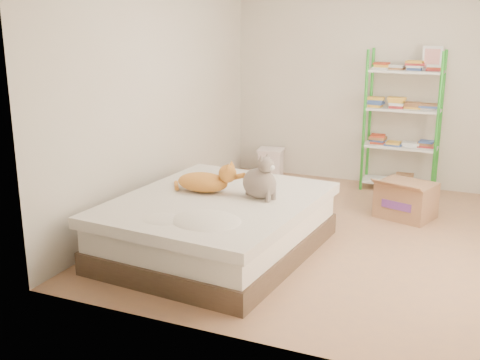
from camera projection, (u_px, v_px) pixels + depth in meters
The scene contains 7 objects.
room at pixel (339, 105), 5.52m from camera, with size 3.81×4.21×2.61m.
bed at pixel (217, 226), 5.44m from camera, with size 1.77×2.14×0.51m.
orange_cat at pixel (203, 180), 5.54m from camera, with size 0.57×0.31×0.23m, color orange, non-canonical shape.
grey_cat at pixel (260, 177), 5.33m from camera, with size 0.29×0.35×0.40m, color gray, non-canonical shape.
shelf_unit at pixel (403, 117), 7.17m from camera, with size 0.88×0.36×1.74m.
cardboard_box at pixel (406, 200), 6.38m from camera, with size 0.66×0.66×0.44m.
white_bin at pixel (271, 162), 7.98m from camera, with size 0.37×0.33×0.38m.
Camera 1 is at (1.36, -5.41, 2.14)m, focal length 45.00 mm.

